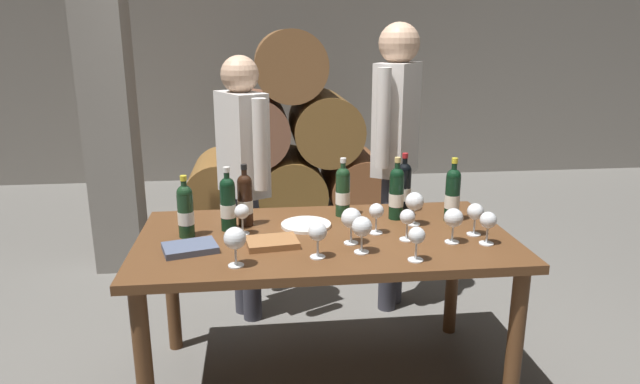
{
  "coord_description": "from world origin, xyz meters",
  "views": [
    {
      "loc": [
        -0.3,
        -2.41,
        1.65
      ],
      "look_at": [
        0.0,
        0.2,
        0.91
      ],
      "focal_mm": 31.56,
      "sensor_mm": 36.0,
      "label": 1
    }
  ],
  "objects_px": {
    "wine_glass_3": "(475,213)",
    "sommelier_presenting": "(396,142)",
    "wine_bottle_0": "(396,193)",
    "wine_glass_7": "(318,233)",
    "wine_bottle_3": "(343,191)",
    "wine_glass_5": "(454,219)",
    "wine_glass_9": "(407,218)",
    "serving_plate": "(306,225)",
    "wine_glass_11": "(415,202)",
    "dining_table": "(325,254)",
    "wine_glass_10": "(242,213)",
    "taster_seated_left": "(243,167)",
    "wine_glass_1": "(235,239)",
    "wine_glass_4": "(417,237)",
    "wine_bottle_1": "(404,187)",
    "wine_bottle_2": "(228,203)",
    "wine_bottle_4": "(245,199)",
    "wine_bottle_6": "(186,210)",
    "tasting_notebook": "(272,242)",
    "wine_glass_2": "(376,212)",
    "wine_bottle_5": "(453,194)",
    "leather_ledger": "(190,248)",
    "wine_glass_8": "(362,227)",
    "wine_glass_6": "(351,219)",
    "wine_glass_0": "(488,221)"
  },
  "relations": [
    {
      "from": "wine_bottle_2",
      "to": "taster_seated_left",
      "type": "bearing_deg",
      "value": 84.09
    },
    {
      "from": "wine_bottle_2",
      "to": "wine_bottle_4",
      "type": "relative_size",
      "value": 1.01
    },
    {
      "from": "wine_bottle_2",
      "to": "sommelier_presenting",
      "type": "distance_m",
      "value": 1.14
    },
    {
      "from": "wine_glass_0",
      "to": "wine_glass_8",
      "type": "relative_size",
      "value": 0.93
    },
    {
      "from": "leather_ledger",
      "to": "serving_plate",
      "type": "xyz_separation_m",
      "value": [
        0.52,
        0.26,
        -0.01
      ]
    },
    {
      "from": "wine_bottle_3",
      "to": "wine_glass_5",
      "type": "relative_size",
      "value": 1.89
    },
    {
      "from": "wine_glass_5",
      "to": "tasting_notebook",
      "type": "relative_size",
      "value": 0.72
    },
    {
      "from": "wine_glass_9",
      "to": "serving_plate",
      "type": "relative_size",
      "value": 0.6
    },
    {
      "from": "wine_glass_3",
      "to": "wine_glass_4",
      "type": "height_order",
      "value": "wine_glass_3"
    },
    {
      "from": "wine_glass_8",
      "to": "sommelier_presenting",
      "type": "distance_m",
      "value": 1.06
    },
    {
      "from": "wine_bottle_0",
      "to": "wine_glass_7",
      "type": "relative_size",
      "value": 2.05
    },
    {
      "from": "wine_bottle_0",
      "to": "wine_glass_8",
      "type": "relative_size",
      "value": 1.97
    },
    {
      "from": "wine_glass_10",
      "to": "taster_seated_left",
      "type": "xyz_separation_m",
      "value": [
        -0.0,
        0.66,
        0.06
      ]
    },
    {
      "from": "wine_bottle_1",
      "to": "wine_bottle_5",
      "type": "bearing_deg",
      "value": -39.92
    },
    {
      "from": "wine_bottle_0",
      "to": "taster_seated_left",
      "type": "relative_size",
      "value": 0.2
    },
    {
      "from": "wine_glass_7",
      "to": "leather_ledger",
      "type": "xyz_separation_m",
      "value": [
        -0.53,
        0.13,
        -0.09
      ]
    },
    {
      "from": "serving_plate",
      "to": "wine_glass_10",
      "type": "bearing_deg",
      "value": -165.7
    },
    {
      "from": "wine_glass_3",
      "to": "sommelier_presenting",
      "type": "relative_size",
      "value": 0.09
    },
    {
      "from": "wine_glass_10",
      "to": "taster_seated_left",
      "type": "relative_size",
      "value": 0.09
    },
    {
      "from": "wine_glass_0",
      "to": "wine_glass_8",
      "type": "bearing_deg",
      "value": -176.24
    },
    {
      "from": "wine_glass_9",
      "to": "sommelier_presenting",
      "type": "height_order",
      "value": "sommelier_presenting"
    },
    {
      "from": "wine_glass_4",
      "to": "wine_bottle_1",
      "type": "bearing_deg",
      "value": 79.89
    },
    {
      "from": "wine_glass_3",
      "to": "wine_glass_11",
      "type": "relative_size",
      "value": 0.92
    },
    {
      "from": "wine_bottle_6",
      "to": "tasting_notebook",
      "type": "relative_size",
      "value": 1.3
    },
    {
      "from": "dining_table",
      "to": "wine_glass_8",
      "type": "height_order",
      "value": "wine_glass_8"
    },
    {
      "from": "wine_bottle_5",
      "to": "serving_plate",
      "type": "bearing_deg",
      "value": -179.72
    },
    {
      "from": "wine_glass_2",
      "to": "wine_glass_5",
      "type": "xyz_separation_m",
      "value": [
        0.31,
        -0.16,
        0.01
      ]
    },
    {
      "from": "wine_bottle_3",
      "to": "serving_plate",
      "type": "relative_size",
      "value": 1.24
    },
    {
      "from": "wine_bottle_2",
      "to": "wine_glass_2",
      "type": "bearing_deg",
      "value": -10.2
    },
    {
      "from": "wine_glass_4",
      "to": "taster_seated_left",
      "type": "distance_m",
      "value": 1.28
    },
    {
      "from": "wine_bottle_4",
      "to": "wine_glass_10",
      "type": "height_order",
      "value": "wine_bottle_4"
    },
    {
      "from": "wine_glass_4",
      "to": "dining_table",
      "type": "bearing_deg",
      "value": 134.34
    },
    {
      "from": "wine_glass_5",
      "to": "taster_seated_left",
      "type": "xyz_separation_m",
      "value": [
        -0.93,
        0.88,
        0.05
      ]
    },
    {
      "from": "wine_bottle_5",
      "to": "wine_bottle_6",
      "type": "relative_size",
      "value": 1.11
    },
    {
      "from": "dining_table",
      "to": "wine_glass_6",
      "type": "xyz_separation_m",
      "value": [
        0.1,
        -0.12,
        0.21
      ]
    },
    {
      "from": "wine_glass_5",
      "to": "wine_glass_1",
      "type": "bearing_deg",
      "value": -170.68
    },
    {
      "from": "wine_bottle_4",
      "to": "wine_glass_8",
      "type": "distance_m",
      "value": 0.64
    },
    {
      "from": "wine_glass_4",
      "to": "wine_bottle_0",
      "type": "bearing_deg",
      "value": 84.72
    },
    {
      "from": "wine_bottle_4",
      "to": "tasting_notebook",
      "type": "height_order",
      "value": "wine_bottle_4"
    },
    {
      "from": "wine_glass_1",
      "to": "wine_glass_6",
      "type": "bearing_deg",
      "value": 21.43
    },
    {
      "from": "wine_glass_0",
      "to": "tasting_notebook",
      "type": "bearing_deg",
      "value": 174.64
    },
    {
      "from": "wine_glass_11",
      "to": "wine_glass_5",
      "type": "bearing_deg",
      "value": -67.9
    },
    {
      "from": "wine_bottle_0",
      "to": "wine_glass_4",
      "type": "xyz_separation_m",
      "value": [
        -0.05,
        -0.54,
        -0.03
      ]
    },
    {
      "from": "wine_glass_9",
      "to": "wine_glass_4",
      "type": "bearing_deg",
      "value": -96.06
    },
    {
      "from": "wine_glass_3",
      "to": "wine_glass_9",
      "type": "distance_m",
      "value": 0.33
    },
    {
      "from": "dining_table",
      "to": "wine_glass_10",
      "type": "bearing_deg",
      "value": 171.27
    },
    {
      "from": "wine_bottle_3",
      "to": "wine_glass_1",
      "type": "height_order",
      "value": "wine_bottle_3"
    },
    {
      "from": "wine_glass_5",
      "to": "wine_glass_11",
      "type": "distance_m",
      "value": 0.27
    },
    {
      "from": "wine_glass_7",
      "to": "serving_plate",
      "type": "distance_m",
      "value": 0.41
    },
    {
      "from": "wine_bottle_2",
      "to": "wine_glass_2",
      "type": "relative_size",
      "value": 2.11
    }
  ]
}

